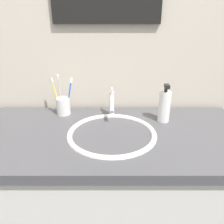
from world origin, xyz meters
The scene contains 9 objects.
tiled_wall_back centered at (0.00, 0.33, 1.20)m, with size 2.47×0.04×2.40m, color beige.
vanity_counter centered at (0.00, 0.00, 0.42)m, with size 1.27×0.57×0.84m.
sink_basin centered at (0.02, -0.01, 0.81)m, with size 0.39×0.39×0.10m.
faucet centered at (0.02, 0.17, 0.92)m, with size 0.02×0.15×0.14m.
toothbrush_cup centered at (-0.22, 0.20, 0.89)m, with size 0.07×0.07×0.09m, color white.
toothbrush_white centered at (-0.23, 0.17, 0.97)m, with size 0.01×0.03×0.21m.
toothbrush_blue centered at (-0.19, 0.21, 0.95)m, with size 0.05×0.02×0.18m.
toothbrush_yellow centered at (-0.26, 0.22, 0.95)m, with size 0.05×0.04×0.18m.
soap_dispenser centered at (0.27, 0.12, 0.92)m, with size 0.06×0.06×0.19m.
Camera 1 is at (0.03, -0.86, 1.32)m, focal length 36.05 mm.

